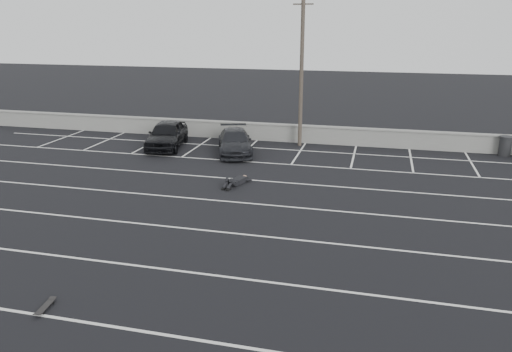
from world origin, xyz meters
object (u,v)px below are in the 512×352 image
(trash_bin, at_px, (505,146))
(car_left, at_px, (167,134))
(skateboard, at_px, (45,307))
(car_right, at_px, (235,142))
(utility_pole, at_px, (301,72))
(person, at_px, (239,178))

(trash_bin, bearing_deg, car_left, -171.57)
(skateboard, bearing_deg, car_right, 81.62)
(utility_pole, bearing_deg, person, -100.90)
(car_left, xyz_separation_m, person, (5.87, -5.41, -0.54))
(skateboard, bearing_deg, person, 72.57)
(car_right, xyz_separation_m, utility_pole, (3.20, 2.63, 3.65))
(trash_bin, bearing_deg, car_right, -168.13)
(car_right, bearing_deg, utility_pole, 20.60)
(car_left, xyz_separation_m, trash_bin, (18.57, 2.75, -0.22))
(car_left, xyz_separation_m, utility_pole, (7.37, 2.35, 3.51))
(skateboard, bearing_deg, car_left, 95.79)
(utility_pole, xyz_separation_m, trash_bin, (11.20, 0.40, -3.74))
(utility_pole, relative_size, trash_bin, 7.84)
(utility_pole, distance_m, trash_bin, 11.82)
(car_left, bearing_deg, car_right, -13.87)
(utility_pole, xyz_separation_m, person, (-1.49, -7.76, -4.05))
(trash_bin, height_order, person, trash_bin)
(car_left, bearing_deg, utility_pole, 7.62)
(car_left, relative_size, skateboard, 6.25)
(car_right, xyz_separation_m, person, (1.71, -5.13, -0.40))
(car_right, distance_m, utility_pole, 5.52)
(car_left, height_order, skateboard, car_left)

